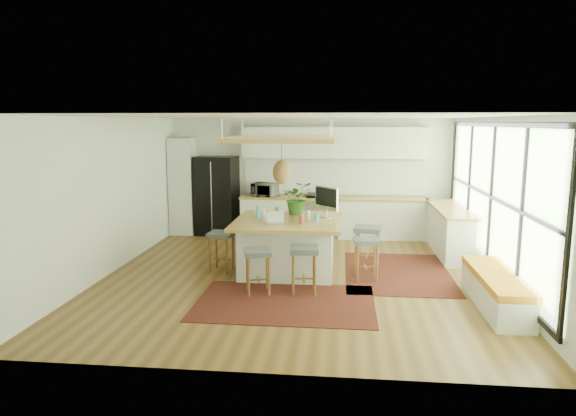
# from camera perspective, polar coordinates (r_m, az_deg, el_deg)

# --- Properties ---
(floor) EXTENTS (7.00, 7.00, 0.00)m
(floor) POSITION_cam_1_polar(r_m,az_deg,el_deg) (8.95, 0.95, -7.51)
(floor) COLOR #563918
(floor) RESTS_ON ground
(ceiling) EXTENTS (7.00, 7.00, 0.00)m
(ceiling) POSITION_cam_1_polar(r_m,az_deg,el_deg) (8.56, 0.99, 10.04)
(ceiling) COLOR white
(ceiling) RESTS_ON ground
(wall_back) EXTENTS (6.50, 0.00, 6.50)m
(wall_back) POSITION_cam_1_polar(r_m,az_deg,el_deg) (12.11, 2.44, 3.48)
(wall_back) COLOR silver
(wall_back) RESTS_ON ground
(wall_front) EXTENTS (6.50, 0.00, 6.50)m
(wall_front) POSITION_cam_1_polar(r_m,az_deg,el_deg) (5.24, -2.43, -4.52)
(wall_front) COLOR silver
(wall_front) RESTS_ON ground
(wall_left) EXTENTS (0.00, 7.00, 7.00)m
(wall_left) POSITION_cam_1_polar(r_m,az_deg,el_deg) (9.50, -18.95, 1.31)
(wall_left) COLOR silver
(wall_left) RESTS_ON ground
(wall_right) EXTENTS (0.00, 7.00, 7.00)m
(wall_right) POSITION_cam_1_polar(r_m,az_deg,el_deg) (8.97, 22.12, 0.67)
(wall_right) COLOR silver
(wall_right) RESTS_ON ground
(window_wall) EXTENTS (0.10, 6.20, 2.60)m
(window_wall) POSITION_cam_1_polar(r_m,az_deg,el_deg) (8.96, 21.96, 0.99)
(window_wall) COLOR black
(window_wall) RESTS_ON wall_right
(pantry) EXTENTS (0.55, 0.60, 2.25)m
(pantry) POSITION_cam_1_polar(r_m,az_deg,el_deg) (12.37, -11.45, 2.37)
(pantry) COLOR silver
(pantry) RESTS_ON floor
(back_counter_base) EXTENTS (4.20, 0.60, 0.88)m
(back_counter_base) POSITION_cam_1_polar(r_m,az_deg,el_deg) (11.91, 4.95, -1.08)
(back_counter_base) COLOR silver
(back_counter_base) RESTS_ON floor
(back_counter_top) EXTENTS (4.24, 0.64, 0.05)m
(back_counter_top) POSITION_cam_1_polar(r_m,az_deg,el_deg) (11.83, 4.98, 1.11)
(back_counter_top) COLOR olive
(back_counter_top) RESTS_ON back_counter_base
(backsplash) EXTENTS (4.20, 0.02, 0.80)m
(backsplash) POSITION_cam_1_polar(r_m,az_deg,el_deg) (12.07, 5.04, 3.43)
(backsplash) COLOR white
(backsplash) RESTS_ON wall_back
(upper_cabinets) EXTENTS (4.20, 0.34, 0.70)m
(upper_cabinets) POSITION_cam_1_polar(r_m,az_deg,el_deg) (11.86, 5.08, 7.19)
(upper_cabinets) COLOR silver
(upper_cabinets) RESTS_ON wall_back
(range) EXTENTS (0.76, 0.62, 1.00)m
(range) POSITION_cam_1_polar(r_m,az_deg,el_deg) (11.90, 3.75, -0.78)
(range) COLOR #A5A5AA
(range) RESTS_ON floor
(right_counter_base) EXTENTS (0.60, 2.50, 0.88)m
(right_counter_base) POSITION_cam_1_polar(r_m,az_deg,el_deg) (10.97, 17.37, -2.40)
(right_counter_base) COLOR silver
(right_counter_base) RESTS_ON floor
(right_counter_top) EXTENTS (0.64, 2.54, 0.05)m
(right_counter_top) POSITION_cam_1_polar(r_m,az_deg,el_deg) (10.88, 17.49, -0.03)
(right_counter_top) COLOR olive
(right_counter_top) RESTS_ON right_counter_base
(window_bench) EXTENTS (0.52, 2.00, 0.50)m
(window_bench) POSITION_cam_1_polar(r_m,az_deg,el_deg) (8.00, 21.90, -8.42)
(window_bench) COLOR silver
(window_bench) RESTS_ON floor
(ceiling_panel) EXTENTS (1.86, 1.86, 0.80)m
(ceiling_panel) POSITION_cam_1_polar(r_m,az_deg,el_deg) (9.00, -0.70, 5.88)
(ceiling_panel) COLOR olive
(ceiling_panel) RESTS_ON ceiling
(rug_near) EXTENTS (2.60, 1.80, 0.01)m
(rug_near) POSITION_cam_1_polar(r_m,az_deg,el_deg) (7.69, -0.32, -10.37)
(rug_near) COLOR black
(rug_near) RESTS_ON floor
(rug_right) EXTENTS (1.80, 2.60, 0.01)m
(rug_right) POSITION_cam_1_polar(r_m,az_deg,el_deg) (9.34, 11.94, -6.96)
(rug_right) COLOR black
(rug_right) RESTS_ON floor
(fridge) EXTENTS (0.97, 0.80, 1.83)m
(fridge) POSITION_cam_1_polar(r_m,az_deg,el_deg) (12.19, -7.84, 1.42)
(fridge) COLOR black
(fridge) RESTS_ON floor
(island) EXTENTS (1.85, 1.85, 0.93)m
(island) POSITION_cam_1_polar(r_m,az_deg,el_deg) (9.12, 0.02, -4.17)
(island) COLOR olive
(island) RESTS_ON floor
(stool_near_left) EXTENTS (0.49, 0.49, 0.69)m
(stool_near_left) POSITION_cam_1_polar(r_m,az_deg,el_deg) (8.01, -3.34, -6.94)
(stool_near_left) COLOR #434A4B
(stool_near_left) RESTS_ON floor
(stool_near_right) EXTENTS (0.47, 0.47, 0.73)m
(stool_near_right) POSITION_cam_1_polar(r_m,az_deg,el_deg) (8.02, 1.76, -6.89)
(stool_near_right) COLOR #434A4B
(stool_near_right) RESTS_ON floor
(stool_right_front) EXTENTS (0.45, 0.45, 0.71)m
(stool_right_front) POSITION_cam_1_polar(r_m,az_deg,el_deg) (8.75, 8.58, -5.61)
(stool_right_front) COLOR #434A4B
(stool_right_front) RESTS_ON floor
(stool_right_back) EXTENTS (0.52, 0.52, 0.78)m
(stool_right_back) POSITION_cam_1_polar(r_m,az_deg,el_deg) (9.40, 8.72, -4.54)
(stool_right_back) COLOR #434A4B
(stool_right_back) RESTS_ON floor
(stool_left_side) EXTENTS (0.47, 0.47, 0.70)m
(stool_left_side) POSITION_cam_1_polar(r_m,az_deg,el_deg) (9.23, -7.34, -4.77)
(stool_left_side) COLOR #434A4B
(stool_left_side) RESTS_ON floor
(laptop) EXTENTS (0.37, 0.38, 0.22)m
(laptop) POSITION_cam_1_polar(r_m,az_deg,el_deg) (8.62, -1.31, -0.98)
(laptop) COLOR #A5A5AA
(laptop) RESTS_ON island
(monitor) EXTENTS (0.56, 0.59, 0.56)m
(monitor) POSITION_cam_1_polar(r_m,az_deg,el_deg) (9.23, 4.25, 0.57)
(monitor) COLOR #A5A5AA
(monitor) RESTS_ON island
(microwave) EXTENTS (0.62, 0.47, 0.37)m
(microwave) POSITION_cam_1_polar(r_m,az_deg,el_deg) (11.88, -2.58, 2.19)
(microwave) COLOR #A5A5AA
(microwave) RESTS_ON back_counter_top
(island_plant) EXTENTS (0.67, 0.72, 0.47)m
(island_plant) POSITION_cam_1_polar(r_m,az_deg,el_deg) (9.51, 1.04, 0.72)
(island_plant) COLOR #1E4C19
(island_plant) RESTS_ON island
(island_bowl) EXTENTS (0.25, 0.25, 0.05)m
(island_bowl) POSITION_cam_1_polar(r_m,az_deg,el_deg) (9.37, -3.12, -0.74)
(island_bowl) COLOR beige
(island_bowl) RESTS_ON island
(island_bottle_0) EXTENTS (0.07, 0.07, 0.19)m
(island_bottle_0) POSITION_cam_1_polar(r_m,az_deg,el_deg) (9.17, -3.33, -0.52)
(island_bottle_0) COLOR #34ABD0
(island_bottle_0) RESTS_ON island
(island_bottle_1) EXTENTS (0.07, 0.07, 0.19)m
(island_bottle_1) POSITION_cam_1_polar(r_m,az_deg,el_deg) (8.90, -2.64, -0.82)
(island_bottle_1) COLOR white
(island_bottle_1) RESTS_ON island
(island_bottle_2) EXTENTS (0.07, 0.07, 0.19)m
(island_bottle_2) POSITION_cam_1_polar(r_m,az_deg,el_deg) (8.68, 1.45, -1.08)
(island_bottle_2) COLOR #A84238
(island_bottle_2) RESTS_ON island
(island_bottle_3) EXTENTS (0.07, 0.07, 0.19)m
(island_bottle_3) POSITION_cam_1_polar(r_m,az_deg,el_deg) (9.02, 2.27, -0.68)
(island_bottle_3) COLOR beige
(island_bottle_3) RESTS_ON island
(island_bottle_4) EXTENTS (0.07, 0.07, 0.19)m
(island_bottle_4) POSITION_cam_1_polar(r_m,az_deg,el_deg) (9.27, -1.05, -0.40)
(island_bottle_4) COLOR #4E825D
(island_bottle_4) RESTS_ON island
(island_bottle_5) EXTENTS (0.07, 0.07, 0.19)m
(island_bottle_5) POSITION_cam_1_polar(r_m,az_deg,el_deg) (8.86, 3.17, -0.87)
(island_bottle_5) COLOR #34ABD0
(island_bottle_5) RESTS_ON island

